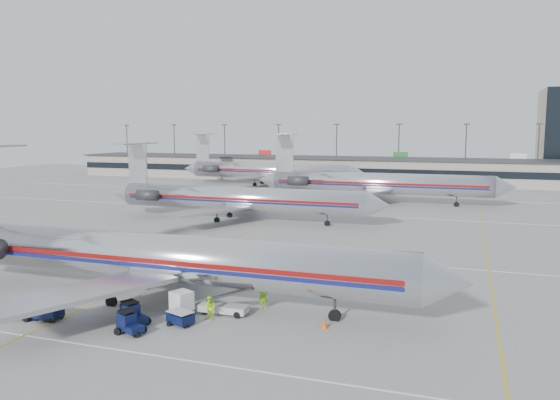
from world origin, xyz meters
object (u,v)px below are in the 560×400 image
at_px(jet_foreground, 150,256).
at_px(uld_container, 182,303).
at_px(belt_loader, 225,306).
at_px(tug_center, 132,315).
at_px(jet_second_row, 235,198).

xyz_separation_m(jet_foreground, uld_container, (4.15, -2.43, -2.71)).
bearing_deg(uld_container, belt_loader, 44.68).
bearing_deg(belt_loader, uld_container, -161.07).
height_order(jet_foreground, uld_container, jet_foreground).
height_order(tug_center, uld_container, uld_container).
distance_m(tug_center, belt_loader, 6.68).
xyz_separation_m(jet_foreground, tug_center, (1.99, -5.55, -2.82)).
relative_size(jet_foreground, jet_second_row, 1.06).
relative_size(tug_center, uld_container, 1.13).
bearing_deg(tug_center, belt_loader, 63.41).
bearing_deg(uld_container, jet_second_row, 132.30).
bearing_deg(jet_foreground, uld_container, -30.39).
bearing_deg(jet_second_row, belt_loader, -67.39).
relative_size(jet_foreground, tug_center, 20.03).
distance_m(jet_second_row, uld_container, 42.32).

